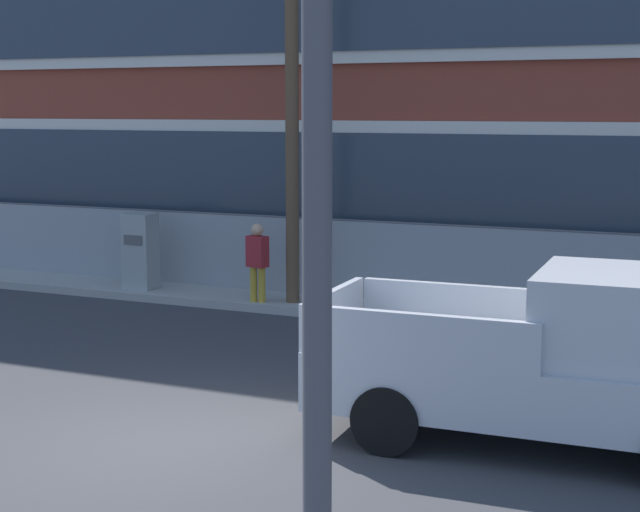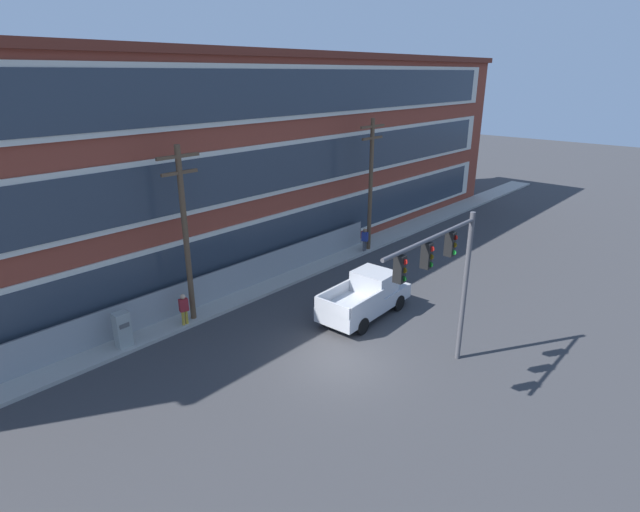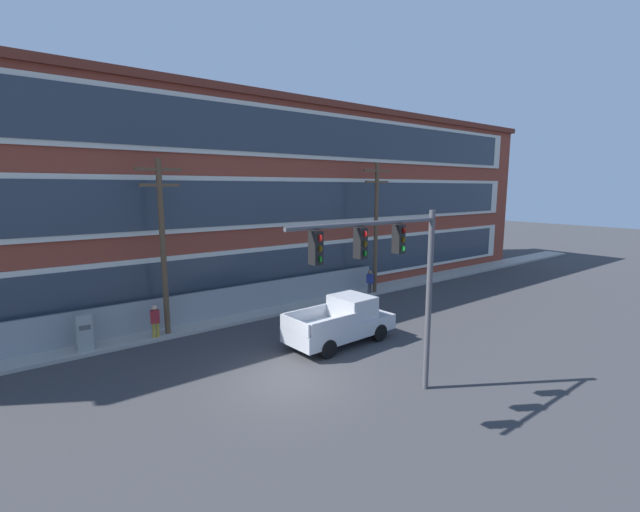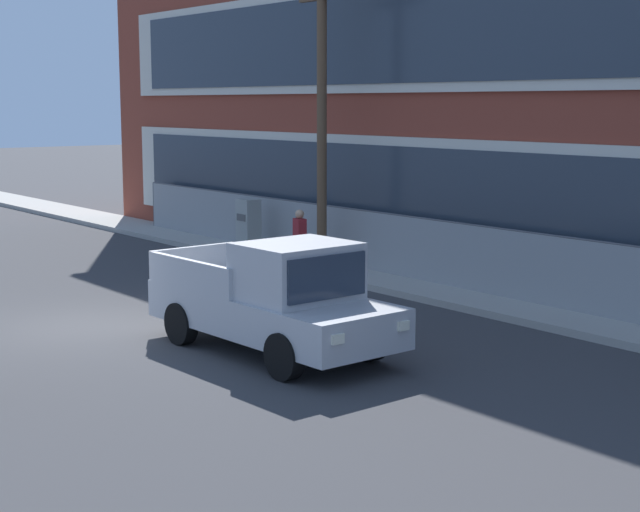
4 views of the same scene
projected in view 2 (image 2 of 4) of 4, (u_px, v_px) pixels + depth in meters
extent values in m
plane|color=#38383A|center=(340.00, 363.00, 20.52)|extent=(160.00, 160.00, 0.00)
cube|color=#9E9B93|center=(219.00, 304.00, 25.55)|extent=(80.00, 1.99, 0.16)
cube|color=brown|center=(254.00, 159.00, 31.92)|extent=(47.19, 8.64, 11.99)
cube|color=beige|center=(304.00, 229.00, 30.49)|extent=(43.42, 0.10, 2.88)
cube|color=#2D3844|center=(304.00, 230.00, 30.45)|extent=(41.53, 0.06, 2.40)
cube|color=beige|center=(303.00, 164.00, 29.10)|extent=(43.42, 0.10, 2.88)
cube|color=#2D3844|center=(304.00, 164.00, 29.07)|extent=(41.53, 0.06, 2.40)
cube|color=beige|center=(302.00, 92.00, 27.72)|extent=(43.42, 0.10, 2.88)
cube|color=#2D3844|center=(303.00, 92.00, 27.68)|extent=(41.53, 0.06, 2.40)
cube|color=maroon|center=(249.00, 55.00, 29.77)|extent=(47.69, 9.14, 0.40)
cube|color=gray|center=(210.00, 289.00, 25.40)|extent=(25.10, 0.04, 1.70)
cylinder|color=#4C4C51|center=(360.00, 233.00, 34.16)|extent=(0.06, 0.06, 1.70)
cylinder|color=#4C4C51|center=(209.00, 274.00, 25.11)|extent=(25.10, 0.05, 0.05)
cylinder|color=#4C4C51|center=(465.00, 289.00, 19.77)|extent=(0.20, 0.20, 6.31)
cylinder|color=#4C4C51|center=(433.00, 238.00, 16.74)|extent=(5.85, 0.14, 0.14)
cube|color=black|center=(450.00, 244.00, 17.84)|extent=(0.28, 0.32, 0.90)
cylinder|color=#4B0807|center=(455.00, 238.00, 17.63)|extent=(0.04, 0.18, 0.18)
cylinder|color=#503E08|center=(455.00, 245.00, 17.72)|extent=(0.04, 0.18, 0.18)
cylinder|color=green|center=(454.00, 252.00, 17.82)|extent=(0.04, 0.18, 0.18)
cube|color=black|center=(427.00, 256.00, 16.70)|extent=(0.28, 0.32, 0.90)
cylinder|color=red|center=(432.00, 249.00, 16.49)|extent=(0.04, 0.18, 0.18)
cylinder|color=#503E08|center=(431.00, 257.00, 16.59)|extent=(0.04, 0.18, 0.18)
cylinder|color=#0A4011|center=(431.00, 265.00, 16.69)|extent=(0.04, 0.18, 0.18)
cube|color=black|center=(400.00, 269.00, 15.57)|extent=(0.28, 0.32, 0.90)
cylinder|color=red|center=(405.00, 262.00, 15.36)|extent=(0.04, 0.18, 0.18)
cylinder|color=#503E08|center=(404.00, 270.00, 15.46)|extent=(0.04, 0.18, 0.18)
cylinder|color=#0A4011|center=(404.00, 279.00, 15.55)|extent=(0.04, 0.18, 0.18)
cube|color=#B2B5BA|center=(365.00, 302.00, 24.25)|extent=(5.33, 2.25, 0.70)
cube|color=#B2B5BA|center=(374.00, 281.00, 24.48)|extent=(1.65, 1.94, 1.00)
cube|color=#283342|center=(383.00, 276.00, 25.07)|extent=(0.12, 1.68, 0.75)
cube|color=#B2B5BA|center=(334.00, 292.00, 23.75)|extent=(2.63, 0.22, 0.56)
cube|color=#B2B5BA|center=(368.00, 304.00, 22.59)|extent=(2.63, 0.22, 0.56)
cube|color=#B2B5BA|center=(332.00, 308.00, 22.16)|extent=(0.17, 1.97, 0.56)
cylinder|color=black|center=(367.00, 293.00, 26.07)|extent=(0.81, 0.29, 0.80)
cylinder|color=black|center=(398.00, 303.00, 24.94)|extent=(0.81, 0.29, 0.80)
cylinder|color=black|center=(329.00, 314.00, 23.80)|extent=(0.81, 0.29, 0.80)
cylinder|color=black|center=(362.00, 326.00, 22.66)|extent=(0.81, 0.29, 0.80)
cube|color=white|center=(382.00, 280.00, 26.55)|extent=(0.07, 0.24, 0.16)
cube|color=white|center=(406.00, 287.00, 25.69)|extent=(0.07, 0.24, 0.16)
cylinder|color=brown|center=(186.00, 238.00, 22.53)|extent=(0.26, 0.26, 8.36)
cube|color=brown|center=(178.00, 156.00, 21.26)|extent=(2.08, 0.14, 0.14)
cube|color=brown|center=(180.00, 173.00, 21.50)|extent=(1.77, 0.14, 0.14)
cylinder|color=brown|center=(371.00, 188.00, 31.87)|extent=(0.26, 0.26, 8.61)
cube|color=brown|center=(373.00, 126.00, 30.55)|extent=(2.32, 0.14, 0.14)
cube|color=brown|center=(372.00, 138.00, 30.80)|extent=(1.98, 0.14, 0.14)
cube|color=#939993|center=(123.00, 331.00, 21.24)|extent=(0.62, 0.50, 1.73)
cube|color=#515151|center=(124.00, 326.00, 20.96)|extent=(0.44, 0.02, 0.20)
cylinder|color=#B7932D|center=(183.00, 320.00, 23.17)|extent=(0.14, 0.14, 0.85)
cylinder|color=#B7932D|center=(187.00, 318.00, 23.29)|extent=(0.14, 0.14, 0.85)
cube|color=maroon|center=(184.00, 305.00, 22.98)|extent=(0.44, 0.32, 0.60)
sphere|color=tan|center=(183.00, 297.00, 22.83)|extent=(0.24, 0.24, 0.24)
cylinder|color=#4C4C51|center=(364.00, 247.00, 32.74)|extent=(0.14, 0.14, 0.85)
cylinder|color=#4C4C51|center=(365.00, 247.00, 32.86)|extent=(0.14, 0.14, 0.85)
cube|color=navy|center=(365.00, 237.00, 32.55)|extent=(0.35, 0.45, 0.60)
sphere|color=#8C6647|center=(365.00, 230.00, 32.41)|extent=(0.24, 0.24, 0.24)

